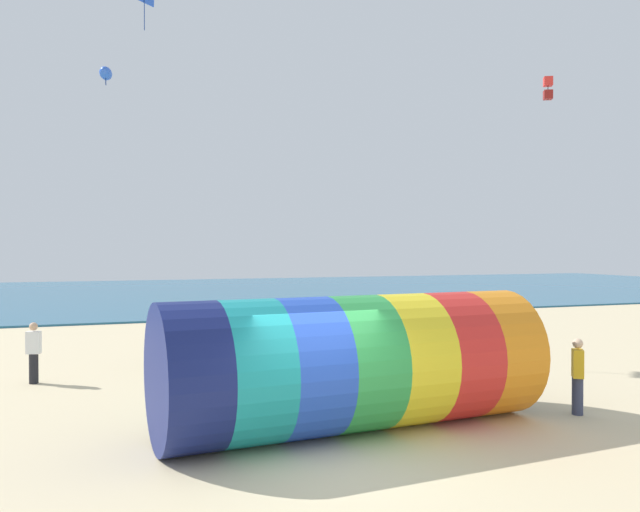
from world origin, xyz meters
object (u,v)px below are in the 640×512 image
bystander_near_water (34,352)px  bystander_mid_beach (161,336)px  giant_inflatable_tube (354,363)px  kite_blue_parafoil (106,73)px  kite_red_box (548,88)px  kite_handler (578,376)px

bystander_near_water → bystander_mid_beach: 3.95m
bystander_near_water → bystander_mid_beach: (3.52, 1.80, 0.05)m
giant_inflatable_tube → kite_blue_parafoil: bearing=108.6°
giant_inflatable_tube → bystander_mid_beach: 9.17m
bystander_mid_beach → giant_inflatable_tube: bearing=-70.6°
kite_blue_parafoil → bystander_mid_beach: (1.60, -5.15, -9.50)m
bystander_mid_beach → kite_red_box: bearing=-15.4°
kite_blue_parafoil → bystander_mid_beach: size_ratio=0.77×
kite_handler → kite_red_box: 10.73m
kite_red_box → bystander_near_water: (-15.63, 1.55, -8.09)m
giant_inflatable_tube → kite_red_box: bearing=30.3°
kite_handler → bystander_mid_beach: bearing=131.5°
kite_handler → kite_blue_parafoil: size_ratio=1.25×
kite_handler → kite_blue_parafoil: 19.80m
kite_blue_parafoil → kite_handler: bearing=-55.8°
kite_handler → kite_blue_parafoil: (-9.75, 14.36, 9.54)m
kite_blue_parafoil → kite_red_box: size_ratio=1.72×
kite_handler → kite_red_box: bearing=55.9°
kite_handler → kite_red_box: (3.96, 5.85, 8.07)m
kite_red_box → bystander_mid_beach: (-12.11, 3.35, -8.03)m
kite_blue_parafoil → bystander_near_water: 11.97m
kite_red_box → bystander_mid_beach: 14.91m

